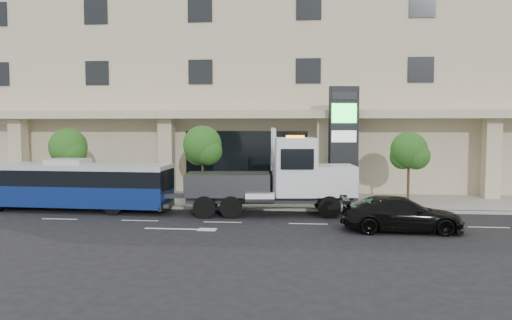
# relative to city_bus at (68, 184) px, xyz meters

# --- Properties ---
(ground) EXTENTS (120.00, 120.00, 0.00)m
(ground) POSITION_rel_city_bus_xyz_m (8.68, -0.85, -1.41)
(ground) COLOR black
(ground) RESTS_ON ground
(sidewalk) EXTENTS (120.00, 6.00, 0.15)m
(sidewalk) POSITION_rel_city_bus_xyz_m (8.68, 4.15, -1.33)
(sidewalk) COLOR gray
(sidewalk) RESTS_ON ground
(curb) EXTENTS (120.00, 0.30, 0.15)m
(curb) POSITION_rel_city_bus_xyz_m (8.68, 1.15, -1.33)
(curb) COLOR gray
(curb) RESTS_ON ground
(convention_center) EXTENTS (60.00, 17.60, 20.00)m
(convention_center) POSITION_rel_city_bus_xyz_m (8.68, 14.57, 8.56)
(convention_center) COLOR #C3B592
(convention_center) RESTS_ON ground
(tree_left) EXTENTS (2.27, 2.20, 4.22)m
(tree_left) POSITION_rel_city_bus_xyz_m (-1.30, 2.74, 1.70)
(tree_left) COLOR #422B19
(tree_left) RESTS_ON sidewalk
(tree_mid) EXTENTS (2.28, 2.20, 4.38)m
(tree_mid) POSITION_rel_city_bus_xyz_m (6.70, 2.74, 1.85)
(tree_mid) COLOR #422B19
(tree_mid) RESTS_ON sidewalk
(tree_right) EXTENTS (2.10, 2.00, 4.04)m
(tree_right) POSITION_rel_city_bus_xyz_m (18.20, 2.74, 1.63)
(tree_right) COLOR #422B19
(tree_right) RESTS_ON sidewalk
(city_bus) EXTENTS (11.01, 2.73, 2.77)m
(city_bus) POSITION_rel_city_bus_xyz_m (0.00, 0.00, 0.00)
(city_bus) COLOR black
(city_bus) RESTS_ON ground
(tow_truck) EXTENTS (9.74, 3.23, 4.42)m
(tow_truck) POSITION_rel_city_bus_xyz_m (11.15, -0.01, 0.41)
(tow_truck) COLOR #2D3033
(tow_truck) RESTS_ON ground
(black_sedan) EXTENTS (5.17, 2.14, 1.49)m
(black_sedan) POSITION_rel_city_bus_xyz_m (16.63, -3.54, -0.66)
(black_sedan) COLOR black
(black_sedan) RESTS_ON ground
(signage_pylon) EXTENTS (1.73, 0.88, 6.62)m
(signage_pylon) POSITION_rel_city_bus_xyz_m (14.72, 4.01, 2.10)
(signage_pylon) COLOR black
(signage_pylon) RESTS_ON sidewalk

